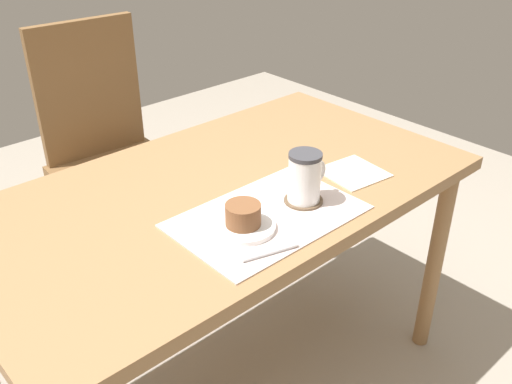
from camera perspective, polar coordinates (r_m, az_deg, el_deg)
The scene contains 10 objects.
ground_plane at distance 1.91m, azimuth -2.68°, elevation -18.45°, with size 4.40×4.40×0.02m, color #9E9384.
dining_table at distance 1.49m, azimuth -3.25°, elevation -1.98°, with size 1.30×0.72×0.70m.
wooden_chair at distance 2.14m, azimuth -14.48°, elevation 4.24°, with size 0.45×0.45×0.96m.
placemat at distance 1.33m, azimuth 1.16°, elevation -2.43°, with size 0.43×0.28×0.00m, color silver.
pastry_plate at distance 1.28m, azimuth -1.28°, elevation -3.46°, with size 0.15×0.15×0.01m, color white.
pastry at distance 1.26m, azimuth -1.30°, elevation -2.27°, with size 0.08×0.08×0.05m, color brown.
coffee_coaster at distance 1.39m, azimuth 4.76°, elevation -0.83°, with size 0.09×0.09×0.01m, color brown.
coffee_mug at distance 1.36m, azimuth 4.94°, elevation 1.55°, with size 0.11×0.08×0.12m.
teaspoon at distance 1.20m, azimuth 1.47°, elevation -6.08°, with size 0.01×0.01×0.13m, color silver.
paper_napkin at distance 1.54m, azimuth 9.70°, elevation 1.92°, with size 0.15×0.15×0.00m, color silver.
Camera 1 is at (-0.79, -1.00, 1.41)m, focal length 40.00 mm.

